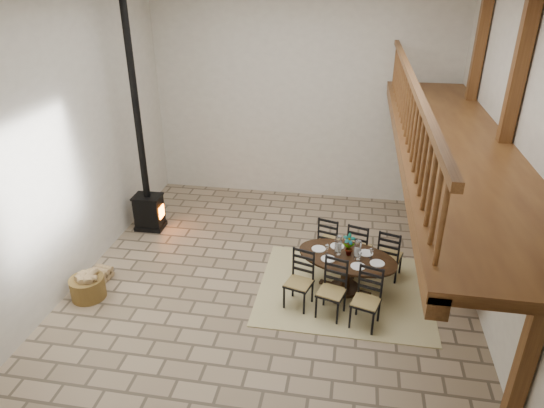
% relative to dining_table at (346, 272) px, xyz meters
% --- Properties ---
extents(ground, '(8.00, 8.00, 0.00)m').
position_rel_dining_table_xyz_m(ground, '(-1.30, -0.05, -0.38)').
color(ground, gray).
rests_on(ground, ground).
extents(room_shell, '(7.02, 8.02, 5.01)m').
position_rel_dining_table_xyz_m(room_shell, '(-0.11, -0.05, 2.63)').
color(room_shell, beige).
rests_on(room_shell, ground).
extents(rug, '(3.00, 2.50, 0.02)m').
position_rel_dining_table_xyz_m(rug, '(-0.00, -0.00, -0.37)').
color(rug, tan).
rests_on(rug, ground).
extents(dining_table, '(2.04, 2.28, 1.11)m').
position_rel_dining_table_xyz_m(dining_table, '(0.00, 0.00, 0.00)').
color(dining_table, black).
rests_on(dining_table, ground).
extents(wood_stove, '(0.61, 0.47, 5.00)m').
position_rel_dining_table_xyz_m(wood_stove, '(-4.29, 1.59, 0.76)').
color(wood_stove, black).
rests_on(wood_stove, ground).
extents(log_basket, '(0.58, 0.58, 0.48)m').
position_rel_dining_table_xyz_m(log_basket, '(-4.37, -0.95, -0.17)').
color(log_basket, brown).
rests_on(log_basket, ground).
extents(log_stack, '(0.39, 0.49, 0.22)m').
position_rel_dining_table_xyz_m(log_stack, '(-4.43, -0.46, -0.27)').
color(log_stack, tan).
rests_on(log_stack, ground).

